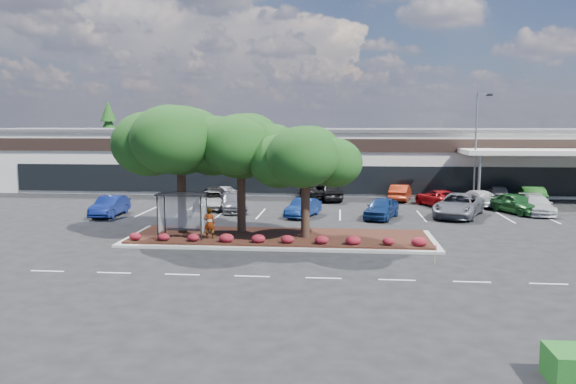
# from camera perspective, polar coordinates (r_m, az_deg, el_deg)

# --- Properties ---
(ground) EXTENTS (160.00, 160.00, 0.00)m
(ground) POSITION_cam_1_polar(r_m,az_deg,el_deg) (29.04, 2.29, -6.57)
(ground) COLOR black
(ground) RESTS_ON ground
(retail_store) EXTENTS (80.40, 25.20, 6.25)m
(retail_store) POSITION_cam_1_polar(r_m,az_deg,el_deg) (62.23, 4.05, 3.58)
(retail_store) COLOR silver
(retail_store) RESTS_ON ground
(landscape_island) EXTENTS (18.00, 6.00, 0.26)m
(landscape_island) POSITION_cam_1_polar(r_m,az_deg,el_deg) (33.06, -0.81, -4.68)
(landscape_island) COLOR #9E9D99
(landscape_island) RESTS_ON ground
(lane_markings) EXTENTS (33.12, 20.06, 0.01)m
(lane_markings) POSITION_cam_1_polar(r_m,az_deg,el_deg) (39.24, 2.90, -3.01)
(lane_markings) COLOR silver
(lane_markings) RESTS_ON ground
(shrub_row) EXTENTS (17.00, 0.80, 0.50)m
(shrub_row) POSITION_cam_1_polar(r_m,az_deg,el_deg) (30.94, -1.23, -4.76)
(shrub_row) COLOR maroon
(shrub_row) RESTS_ON landscape_island
(bus_shelter) EXTENTS (2.75, 1.55, 2.59)m
(bus_shelter) POSITION_cam_1_polar(r_m,az_deg,el_deg) (32.73, -10.64, -1.04)
(bus_shelter) COLOR black
(bus_shelter) RESTS_ON landscape_island
(island_tree_west) EXTENTS (7.20, 7.20, 7.89)m
(island_tree_west) POSITION_cam_1_polar(r_m,az_deg,el_deg) (34.14, -10.80, 2.49)
(island_tree_west) COLOR #10380F
(island_tree_west) RESTS_ON landscape_island
(island_tree_mid) EXTENTS (6.60, 6.60, 7.32)m
(island_tree_mid) POSITION_cam_1_polar(r_m,az_deg,el_deg) (34.05, -4.79, 2.09)
(island_tree_mid) COLOR #10380F
(island_tree_mid) RESTS_ON landscape_island
(island_tree_east) EXTENTS (5.80, 5.80, 6.50)m
(island_tree_east) POSITION_cam_1_polar(r_m,az_deg,el_deg) (32.13, 1.78, 1.09)
(island_tree_east) COLOR #10380F
(island_tree_east) RESTS_ON landscape_island
(conifer_north_west) EXTENTS (4.40, 4.40, 10.00)m
(conifer_north_west) POSITION_cam_1_polar(r_m,az_deg,el_deg) (80.62, -17.71, 5.35)
(conifer_north_west) COLOR #10380F
(conifer_north_west) RESTS_ON ground
(person_waiting) EXTENTS (0.69, 0.50, 1.78)m
(person_waiting) POSITION_cam_1_polar(r_m,az_deg,el_deg) (32.39, -7.98, -3.14)
(person_waiting) COLOR #594C47
(person_waiting) RESTS_ON landscape_island
(light_pole) EXTENTS (1.43, 0.50, 9.37)m
(light_pole) POSITION_cam_1_polar(r_m,az_deg,el_deg) (49.44, 18.60, 3.51)
(light_pole) COLOR #9E9D99
(light_pole) RESTS_ON ground
(survey_stake) EXTENTS (0.07, 0.14, 0.95)m
(survey_stake) POSITION_cam_1_polar(r_m,az_deg,el_deg) (28.27, 14.76, -5.89)
(survey_stake) COLOR #A48956
(survey_stake) RESTS_ON ground
(car_0) EXTENTS (1.60, 4.47, 1.47)m
(car_0) POSITION_cam_1_polar(r_m,az_deg,el_deg) (43.54, -17.66, -1.37)
(car_0) COLOR navy
(car_0) RESTS_ON ground
(car_1) EXTENTS (3.37, 5.11, 1.38)m
(car_1) POSITION_cam_1_polar(r_m,az_deg,el_deg) (43.86, -5.73, -1.08)
(car_1) COLOR slate
(car_1) RESTS_ON ground
(car_2) EXTENTS (3.47, 5.39, 1.38)m
(car_2) POSITION_cam_1_polar(r_m,az_deg,el_deg) (45.53, -7.71, -0.81)
(car_2) COLOR #B2B2B2
(car_2) RESTS_ON ground
(car_4) EXTENTS (2.63, 4.28, 1.33)m
(car_4) POSITION_cam_1_polar(r_m,az_deg,el_deg) (41.12, 1.54, -1.62)
(car_4) COLOR navy
(car_4) RESTS_ON ground
(car_5) EXTENTS (3.13, 4.83, 1.53)m
(car_5) POSITION_cam_1_polar(r_m,az_deg,el_deg) (40.91, 9.47, -1.61)
(car_5) COLOR navy
(car_5) RESTS_ON ground
(car_6) EXTENTS (4.95, 6.78, 1.71)m
(car_6) POSITION_cam_1_polar(r_m,az_deg,el_deg) (42.90, 16.93, -1.30)
(car_6) COLOR slate
(car_6) RESTS_ON ground
(car_7) EXTENTS (2.36, 4.97, 1.40)m
(car_7) POSITION_cam_1_polar(r_m,az_deg,el_deg) (46.24, 23.96, -1.22)
(car_7) COLOR silver
(car_7) RESTS_ON ground
(car_8) EXTENTS (3.48, 4.88, 1.54)m
(car_8) POSITION_cam_1_polar(r_m,az_deg,el_deg) (46.02, 22.15, -1.08)
(car_8) COLOR #1B5121
(car_8) RESTS_ON ground
(car_9) EXTENTS (2.09, 4.09, 1.33)m
(car_9) POSITION_cam_1_polar(r_m,az_deg,el_deg) (50.59, -6.38, -0.05)
(car_9) COLOR silver
(car_9) RESTS_ON ground
(car_10) EXTENTS (3.86, 5.70, 1.53)m
(car_10) POSITION_cam_1_polar(r_m,az_deg,el_deg) (47.50, -7.52, -0.39)
(car_10) COLOR black
(car_10) RESTS_ON ground
(car_11) EXTENTS (3.66, 5.56, 1.42)m
(car_11) POSITION_cam_1_polar(r_m,az_deg,el_deg) (50.57, 2.94, 0.04)
(car_11) COLOR black
(car_11) RESTS_ON ground
(car_12) EXTENTS (2.90, 5.03, 1.61)m
(car_12) POSITION_cam_1_polar(r_m,az_deg,el_deg) (49.94, 4.16, 0.05)
(car_12) COLOR black
(car_12) RESTS_ON ground
(car_13) EXTENTS (2.48, 4.66, 1.46)m
(car_13) POSITION_cam_1_polar(r_m,az_deg,el_deg) (50.73, 11.33, -0.05)
(car_13) COLOR maroon
(car_13) RESTS_ON ground
(car_14) EXTENTS (3.96, 5.43, 1.37)m
(car_14) POSITION_cam_1_polar(r_m,az_deg,el_deg) (47.91, 15.06, -0.61)
(car_14) COLOR #9D0B0F
(car_14) RESTS_ON ground
(car_15) EXTENTS (2.42, 4.49, 1.45)m
(car_15) POSITION_cam_1_polar(r_m,az_deg,el_deg) (52.61, 20.57, -0.11)
(car_15) COLOR slate
(car_15) RESTS_ON ground
(car_16) EXTENTS (3.41, 5.05, 1.36)m
(car_16) POSITION_cam_1_polar(r_m,az_deg,el_deg) (48.96, 18.58, -0.58)
(car_16) COLOR silver
(car_16) RESTS_ON ground
(car_17) EXTENTS (2.33, 5.12, 1.63)m
(car_17) POSITION_cam_1_polar(r_m,az_deg,el_deg) (51.00, 23.44, -0.36)
(car_17) COLOR #184614
(car_17) RESTS_ON ground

